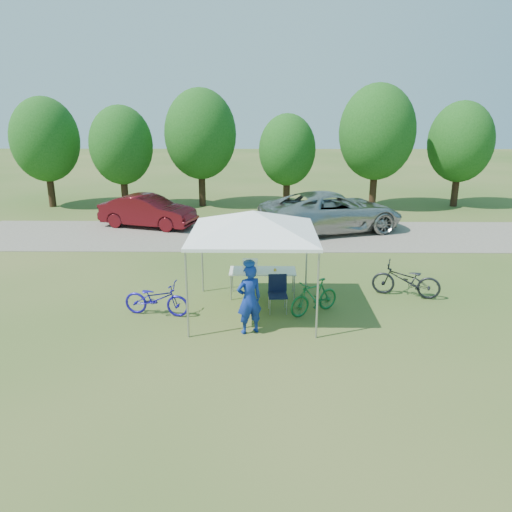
{
  "coord_description": "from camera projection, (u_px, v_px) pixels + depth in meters",
  "views": [
    {
      "loc": [
        0.23,
        -12.17,
        5.27
      ],
      "look_at": [
        0.04,
        2.0,
        0.94
      ],
      "focal_mm": 35.0,
      "sensor_mm": 36.0,
      "label": 1
    }
  ],
  "objects": [
    {
      "name": "bike_green",
      "position": [
        314.0,
        297.0,
        12.96
      ],
      "size": [
        1.51,
        1.22,
        0.92
      ],
      "primitive_type": "imported",
      "rotation": [
        0.0,
        0.0,
        -0.98
      ],
      "color": "#15612E",
      "rests_on": "ground"
    },
    {
      "name": "treeline",
      "position": [
        253.0,
        139.0,
        25.58
      ],
      "size": [
        24.89,
        4.28,
        6.3
      ],
      "color": "#382314",
      "rests_on": "ground"
    },
    {
      "name": "cyclist",
      "position": [
        249.0,
        299.0,
        11.76
      ],
      "size": [
        0.74,
        0.63,
        1.71
      ],
      "primitive_type": "imported",
      "rotation": [
        0.0,
        0.0,
        3.57
      ],
      "color": "navy",
      "rests_on": "ground"
    },
    {
      "name": "canopy",
      "position": [
        253.0,
        214.0,
        12.41
      ],
      "size": [
        4.53,
        4.53,
        3.0
      ],
      "color": "#A5A5AA",
      "rests_on": "ground"
    },
    {
      "name": "gravel_strip",
      "position": [
        257.0,
        235.0,
        20.83
      ],
      "size": [
        24.0,
        5.0,
        0.02
      ],
      "primitive_type": "cube",
      "color": "gray",
      "rests_on": "ground"
    },
    {
      "name": "cooler",
      "position": [
        250.0,
        265.0,
        14.04
      ],
      "size": [
        0.43,
        0.29,
        0.31
      ],
      "color": "white",
      "rests_on": "folding_table"
    },
    {
      "name": "sedan",
      "position": [
        148.0,
        211.0,
        22.05
      ],
      "size": [
        4.52,
        2.66,
        1.41
      ],
      "primitive_type": "imported",
      "rotation": [
        0.0,
        0.0,
        1.28
      ],
      "color": "#520D13",
      "rests_on": "gravel_strip"
    },
    {
      "name": "bike_dark",
      "position": [
        406.0,
        280.0,
        14.1
      ],
      "size": [
        2.0,
        1.22,
        0.99
      ],
      "primitive_type": "imported",
      "rotation": [
        0.0,
        0.0,
        -1.89
      ],
      "color": "black",
      "rests_on": "ground"
    },
    {
      "name": "folding_table",
      "position": [
        263.0,
        272.0,
        14.09
      ],
      "size": [
        1.87,
        0.78,
        0.77
      ],
      "color": "white",
      "rests_on": "ground"
    },
    {
      "name": "folding_chair",
      "position": [
        278.0,
        290.0,
        13.15
      ],
      "size": [
        0.52,
        0.54,
        0.96
      ],
      "rotation": [
        0.0,
        0.0,
        0.07
      ],
      "color": "black",
      "rests_on": "ground"
    },
    {
      "name": "ice_cream_cup",
      "position": [
        275.0,
        270.0,
        14.02
      ],
      "size": [
        0.08,
        0.08,
        0.06
      ],
      "primitive_type": "cylinder",
      "color": "gold",
      "rests_on": "folding_table"
    },
    {
      "name": "bike_blue",
      "position": [
        157.0,
        299.0,
        12.87
      ],
      "size": [
        1.8,
        0.88,
        0.9
      ],
      "primitive_type": "imported",
      "rotation": [
        0.0,
        0.0,
        1.41
      ],
      "color": "#1B1199",
      "rests_on": "ground"
    },
    {
      "name": "ground",
      "position": [
        253.0,
        312.0,
        13.18
      ],
      "size": [
        100.0,
        100.0,
        0.0
      ],
      "primitive_type": "plane",
      "color": "#2D5119",
      "rests_on": "ground"
    },
    {
      "name": "minivan",
      "position": [
        332.0,
        212.0,
        21.27
      ],
      "size": [
        6.67,
        4.6,
        1.69
      ],
      "primitive_type": "imported",
      "rotation": [
        0.0,
        0.0,
        1.89
      ],
      "color": "#A5A6A1",
      "rests_on": "gravel_strip"
    }
  ]
}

